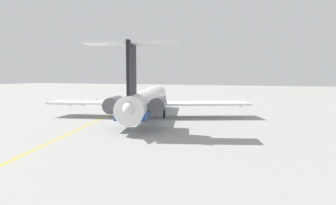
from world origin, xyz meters
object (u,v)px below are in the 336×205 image
object	(u,v)px
safety_cone_nose	(214,105)
ground_crew_starboard	(70,102)
ground_crew_near_tail	(82,102)
main_jetliner	(147,100)
ground_crew_near_nose	(241,102)
ground_crew_portside	(97,101)

from	to	relation	value
safety_cone_nose	ground_crew_starboard	bearing A→B (deg)	-70.65
ground_crew_near_tail	ground_crew_starboard	world-z (taller)	ground_crew_near_tail
main_jetliner	ground_crew_near_nose	bearing A→B (deg)	-43.44
ground_crew_portside	safety_cone_nose	world-z (taller)	ground_crew_portside
ground_crew_near_nose	ground_crew_portside	size ratio (longest dim) A/B	0.99
ground_crew_starboard	main_jetliner	bearing A→B (deg)	-162.00
ground_crew_near_nose	ground_crew_portside	bearing A→B (deg)	19.04
main_jetliner	ground_crew_near_nose	xyz separation A→B (m)	(-25.96, 12.98, -2.24)
ground_crew_near_tail	safety_cone_nose	size ratio (longest dim) A/B	3.09
main_jetliner	ground_crew_near_tail	world-z (taller)	main_jetliner
ground_crew_near_nose	ground_crew_starboard	bearing A→B (deg)	24.27
main_jetliner	ground_crew_near_nose	size ratio (longest dim) A/B	23.80
ground_crew_near_tail	ground_crew_portside	world-z (taller)	ground_crew_portside
ground_crew_starboard	ground_crew_near_tail	bearing A→B (deg)	-96.30
ground_crew_portside	ground_crew_near_nose	bearing A→B (deg)	-34.70
ground_crew_starboard	safety_cone_nose	distance (m)	35.33
main_jetliner	ground_crew_portside	bearing A→B (deg)	34.41
main_jetliner	ground_crew_starboard	bearing A→B (deg)	47.40
ground_crew_starboard	safety_cone_nose	size ratio (longest dim) A/B	3.05
ground_crew_near_nose	ground_crew_starboard	world-z (taller)	ground_crew_near_nose
ground_crew_near_tail	ground_crew_portside	size ratio (longest dim) A/B	0.98
ground_crew_near_nose	ground_crew_starboard	size ratio (longest dim) A/B	1.03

